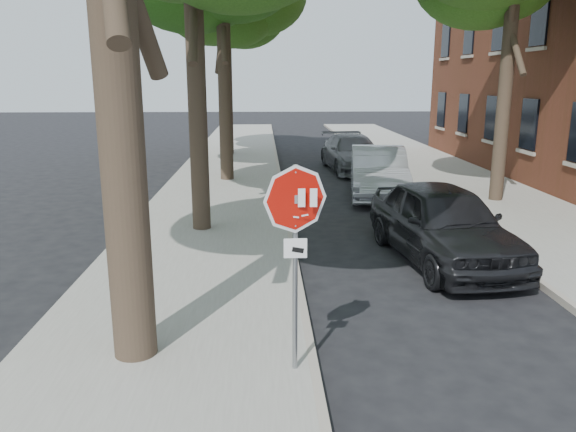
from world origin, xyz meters
name	(u,v)px	position (x,y,z in m)	size (l,w,h in m)	color
ground	(349,375)	(0.00, 0.00, 0.00)	(120.00, 120.00, 0.00)	black
sidewalk_left	(221,191)	(-2.50, 12.00, 0.06)	(4.00, 55.00, 0.12)	gray
sidewalk_right	(471,189)	(6.00, 12.00, 0.06)	(4.00, 55.00, 0.12)	gray
curb_left	(282,190)	(-0.45, 12.00, 0.07)	(0.12, 55.00, 0.13)	#9E9384
curb_right	(412,189)	(3.95, 12.00, 0.07)	(0.12, 55.00, 0.13)	#9E9384
stop_sign	(295,229)	(-0.70, -0.03, 1.95)	(0.76, 0.34, 2.61)	gray
tree_far	(226,0)	(-2.72, 21.11, 7.21)	(5.29, 4.91, 9.33)	black
car_a	(443,223)	(2.60, 4.54, 0.81)	(1.92, 4.78, 1.63)	black
car_b	(378,172)	(2.60, 11.16, 0.79)	(1.67, 4.80, 1.58)	#A7A8AF
car_c	(353,153)	(2.60, 16.38, 0.73)	(2.05, 5.04, 1.46)	#4F5054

